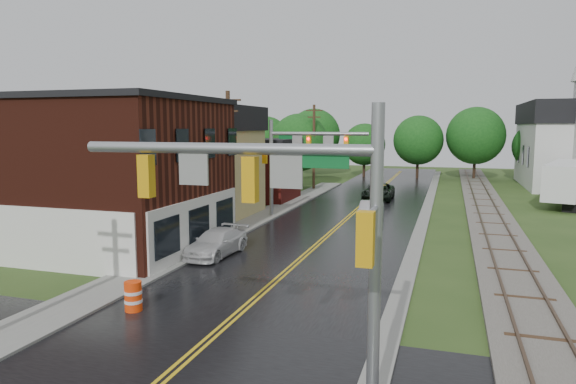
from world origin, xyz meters
The scene contains 20 objects.
main_road centered at (0.00, 30.00, 0.00)m, with size 10.00×90.00×0.02m, color black.
curb_right centered at (5.40, 35.00, 0.00)m, with size 0.80×70.00×0.12m, color gray.
sidewalk_left centered at (-6.20, 25.00, 0.00)m, with size 2.40×50.00×0.12m, color gray.
brick_building centered at (-12.48, 15.00, 4.15)m, with size 14.30×10.30×8.30m.
yellow_house centered at (-11.00, 26.00, 3.20)m, with size 8.00×7.00×6.40m, color tan.
darkred_building centered at (-10.00, 35.00, 2.20)m, with size 7.00×6.00×4.40m, color #3F0F0C.
railroad centered at (10.00, 35.00, 0.11)m, with size 3.20×80.00×0.30m.
traffic_signal_near centered at (3.47, 2.00, 4.97)m, with size 7.34×0.30×7.20m.
traffic_signal_far centered at (-3.47, 27.00, 4.97)m, with size 7.34×0.43×7.20m.
utility_pole_b centered at (-6.80, 22.00, 4.72)m, with size 1.80×0.28×9.00m.
utility_pole_c centered at (-6.80, 44.00, 4.72)m, with size 1.80×0.28×9.00m.
tree_left_a centered at (-19.85, 21.90, 5.11)m, with size 6.80×6.80×8.67m.
tree_left_b centered at (-17.85, 31.90, 5.72)m, with size 7.60×7.60×9.69m.
tree_left_c centered at (-13.85, 39.90, 4.51)m, with size 6.00×6.00×7.65m.
tree_left_e centered at (-8.85, 45.90, 4.81)m, with size 6.40×6.40×8.16m.
suv_dark centered at (0.90, 38.10, 0.77)m, with size 2.55×5.53×1.54m, color black.
sedan_silver centered at (1.79, 27.31, 0.71)m, with size 1.50×4.29×1.41m, color #ACACB1.
pickup_white centered at (-4.42, 14.98, 0.67)m, with size 1.88×4.61×1.34m, color silver.
semi_trailer centered at (16.65, 40.18, 2.19)m, with size 5.50×11.65×3.65m.
construction_barrel centered at (-3.77, 6.64, 0.56)m, with size 0.62×0.62×1.11m, color #F03B0A.
Camera 1 is at (7.07, -8.86, 6.70)m, focal length 32.00 mm.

